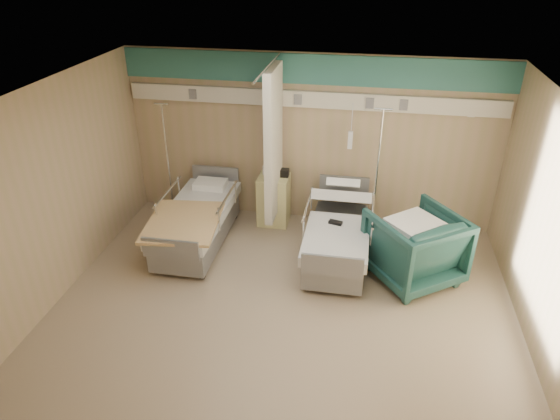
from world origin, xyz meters
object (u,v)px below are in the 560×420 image
object	(u,v)px
bed_left	(197,226)
iv_stand_right	(373,211)
bed_right	(338,240)
bedside_cabinet	(274,200)
visitor_armchair	(414,247)
iv_stand_left	(172,194)

from	to	relation	value
bed_left	iv_stand_right	distance (m)	2.81
bed_right	bed_left	xyz separation A→B (m)	(-2.20, 0.00, 0.00)
bedside_cabinet	iv_stand_right	world-z (taller)	iv_stand_right
bedside_cabinet	iv_stand_right	bearing A→B (deg)	-4.66
visitor_armchair	bedside_cabinet	bearing A→B (deg)	-64.30
bed_left	iv_stand_left	distance (m)	1.11
visitor_armchair	iv_stand_right	distance (m)	1.23
bed_left	iv_stand_right	bearing A→B (deg)	15.83
visitor_armchair	iv_stand_right	xyz separation A→B (m)	(-0.58, 1.08, -0.08)
bed_left	visitor_armchair	xyz separation A→B (m)	(3.28, -0.32, 0.20)
iv_stand_right	iv_stand_left	bearing A→B (deg)	179.01
visitor_armchair	iv_stand_left	size ratio (longest dim) A/B	0.56
iv_stand_right	bed_right	bearing A→B (deg)	-123.15
bedside_cabinet	bed_right	bearing A→B (deg)	-38.05
bedside_cabinet	iv_stand_left	bearing A→B (deg)	-177.60
bed_left	iv_stand_left	xyz separation A→B (m)	(-0.73, 0.83, 0.10)
bed_right	iv_stand_right	bearing A→B (deg)	56.85
bed_right	iv_stand_right	world-z (taller)	iv_stand_right
bedside_cabinet	visitor_armchair	bearing A→B (deg)	-28.68
bedside_cabinet	visitor_armchair	xyz separation A→B (m)	(2.23, -1.22, 0.09)
bedside_cabinet	iv_stand_left	xyz separation A→B (m)	(-1.78, -0.07, -0.01)
bedside_cabinet	bed_left	bearing A→B (deg)	-139.40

